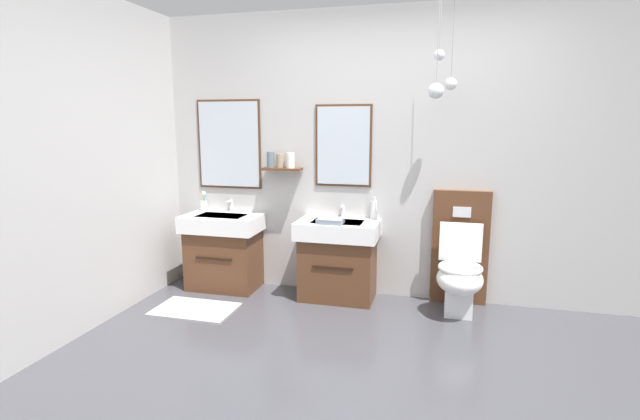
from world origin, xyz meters
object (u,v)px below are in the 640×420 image
toothbrush_cup (204,205)px  toilet (460,267)px  folded_hand_towel (330,221)px  soap_dispenser (374,209)px  vanity_sink_right (338,258)px  vanity_sink_left (224,249)px

toothbrush_cup → toilet: bearing=-3.8°
toilet → folded_hand_towel: (-1.09, -0.13, 0.36)m
toothbrush_cup → soap_dispenser: (1.68, 0.01, 0.03)m
soap_dispenser → folded_hand_towel: soap_dispenser is taller
toothbrush_cup → vanity_sink_right: bearing=-6.5°
toilet → soap_dispenser: size_ratio=4.98×
toilet → folded_hand_towel: bearing=-173.0°
vanity_sink_right → toothbrush_cup: 1.46m
vanity_sink_left → folded_hand_towel: bearing=-7.3°
vanity_sink_right → toilet: bearing=-0.2°
vanity_sink_right → toothbrush_cup: size_ratio=3.69×
vanity_sink_left → vanity_sink_right: same height
vanity_sink_left → vanity_sink_right: (1.11, 0.00, 0.00)m
vanity_sink_left → toilet: 2.16m
toothbrush_cup → soap_dispenser: soap_dispenser is taller
vanity_sink_left → soap_dispenser: size_ratio=3.59×
vanity_sink_left → folded_hand_towel: 1.14m
toilet → toothbrush_cup: (-2.44, 0.16, 0.39)m
toothbrush_cup → soap_dispenser: 1.69m
toothbrush_cup → vanity_sink_left: bearing=-29.4°
vanity_sink_left → soap_dispenser: 1.48m
folded_hand_towel → toothbrush_cup: bearing=167.7°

